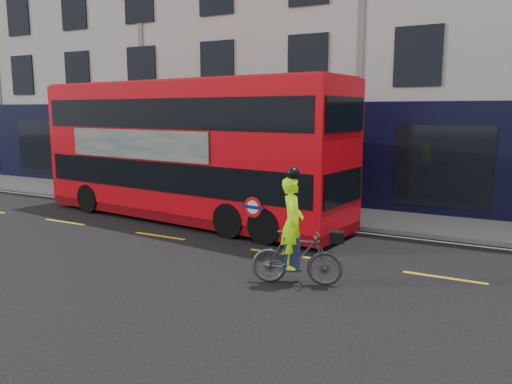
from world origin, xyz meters
The scene contains 8 objects.
ground centered at (0.00, 0.00, 0.00)m, with size 120.00×120.00×0.00m, color black.
pavement centered at (0.00, 6.50, 0.06)m, with size 60.00×3.00×0.12m, color gray.
kerb centered at (0.00, 5.00, 0.07)m, with size 60.00×0.12×0.13m, color slate.
building_terrace centered at (0.00, 12.94, 7.49)m, with size 50.00×10.07×15.00m.
road_edge_line centered at (0.00, 4.70, 0.00)m, with size 58.00×0.10×0.01m, color silver.
lane_dashes centered at (0.00, 1.50, 0.00)m, with size 58.00×0.12×0.01m, color gold, non-canonical shape.
bus centered at (-4.57, 3.79, 2.38)m, with size 11.72×3.93×4.64m.
cyclist centered at (1.21, -0.42, 0.85)m, with size 2.03×1.12×2.54m.
Camera 1 is at (5.27, -9.89, 3.70)m, focal length 35.00 mm.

